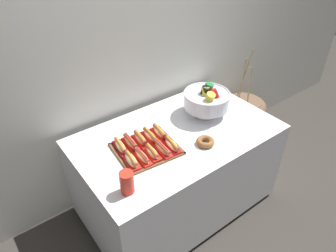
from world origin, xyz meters
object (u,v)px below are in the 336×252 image
at_px(donut, 205,142).
at_px(hot_dog_3, 162,148).
at_px(floor_vase, 241,124).
at_px(hot_dog_5, 120,146).
at_px(hot_dog_2, 152,153).
at_px(serving_tray, 146,149).
at_px(hot_dog_9, 159,132).
at_px(hot_dog_8, 150,136).
at_px(hot_dog_4, 172,145).
at_px(hot_dog_7, 141,139).
at_px(hot_dog_6, 131,142).
at_px(hot_dog_0, 131,160).
at_px(buffet_table, 176,169).
at_px(punch_bowl, 207,99).
at_px(hot_dog_1, 142,157).
at_px(cup_stack, 127,182).

bearing_deg(donut, hot_dog_3, 160.16).
distance_m(floor_vase, hot_dog_5, 1.53).
bearing_deg(hot_dog_2, serving_tray, 84.35).
height_order(serving_tray, hot_dog_9, hot_dog_9).
xyz_separation_m(hot_dog_2, hot_dog_8, (0.09, 0.16, -0.00)).
xyz_separation_m(hot_dog_4, hot_dog_7, (-0.13, 0.18, 0.00)).
distance_m(hot_dog_8, donut, 0.38).
xyz_separation_m(hot_dog_2, hot_dog_6, (-0.06, 0.17, 0.00)).
relative_size(hot_dog_2, hot_dog_4, 0.91).
distance_m(hot_dog_2, hot_dog_6, 0.18).
distance_m(hot_dog_2, hot_dog_4, 0.15).
bearing_deg(hot_dog_0, floor_vase, 11.98).
relative_size(hot_dog_0, hot_dog_9, 0.93).
distance_m(buffet_table, hot_dog_8, 0.44).
bearing_deg(hot_dog_5, buffet_table, -10.82).
distance_m(hot_dog_5, hot_dog_7, 0.15).
xyz_separation_m(buffet_table, hot_dog_5, (-0.42, 0.08, 0.39)).
bearing_deg(hot_dog_0, donut, -13.85).
bearing_deg(hot_dog_9, floor_vase, 8.68).
distance_m(serving_tray, hot_dog_5, 0.17).
relative_size(hot_dog_7, donut, 1.33).
xyz_separation_m(hot_dog_7, punch_bowl, (0.61, 0.00, 0.10)).
distance_m(hot_dog_6, hot_dog_9, 0.23).
height_order(hot_dog_3, hot_dog_6, same).
relative_size(serving_tray, hot_dog_3, 2.36).
bearing_deg(hot_dog_9, hot_dog_7, 174.35).
bearing_deg(serving_tray, hot_dog_6, 126.62).
bearing_deg(buffet_table, hot_dog_3, -153.32).
distance_m(buffet_table, hot_dog_5, 0.58).
xyz_separation_m(hot_dog_6, hot_dog_7, (0.07, -0.01, -0.00)).
relative_size(serving_tray, hot_dog_1, 2.47).
distance_m(floor_vase, punch_bowl, 0.93).
bearing_deg(hot_dog_1, hot_dog_4, -5.65).
distance_m(hot_dog_2, hot_dog_5, 0.22).
xyz_separation_m(hot_dog_3, hot_dog_4, (0.07, -0.01, -0.00)).
bearing_deg(donut, hot_dog_9, 127.22).
distance_m(hot_dog_0, hot_dog_4, 0.30).
xyz_separation_m(hot_dog_7, cup_stack, (-0.30, -0.33, 0.03)).
height_order(buffet_table, hot_dog_5, hot_dog_5).
height_order(hot_dog_5, hot_dog_8, hot_dog_8).
relative_size(hot_dog_0, punch_bowl, 0.47).
relative_size(hot_dog_2, hot_dog_7, 0.96).
distance_m(hot_dog_0, hot_dog_7, 0.22).
distance_m(floor_vase, hot_dog_8, 1.33).
xyz_separation_m(hot_dog_3, donut, (0.29, -0.10, -0.02)).
xyz_separation_m(hot_dog_0, cup_stack, (-0.13, -0.18, 0.03)).
bearing_deg(hot_dog_6, hot_dog_2, -71.21).
relative_size(hot_dog_8, cup_stack, 1.23).
xyz_separation_m(hot_dog_4, hot_dog_6, (-0.21, 0.19, 0.00)).
bearing_deg(floor_vase, hot_dog_3, -164.95).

